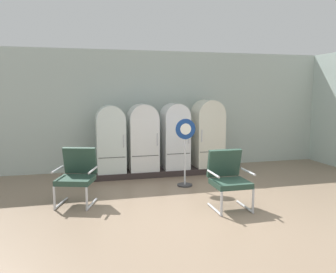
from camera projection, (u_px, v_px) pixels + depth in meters
The scene contains 10 objects.
ground at pixel (203, 218), 5.40m from camera, with size 12.00×10.00×0.05m, color #856E59.
back_wall at pixel (155, 110), 8.72m from camera, with size 11.76×0.12×2.98m.
display_plinth at pixel (160, 170), 8.30m from camera, with size 3.73×0.95×0.13m, color #312726.
refrigerator_0 at pixel (111, 137), 7.77m from camera, with size 0.64×0.64×1.52m.
refrigerator_1 at pixel (143, 135), 7.96m from camera, with size 0.67×0.66×1.55m.
refrigerator_2 at pixel (175, 134), 8.15m from camera, with size 0.60×0.66×1.56m.
refrigerator_3 at pixel (208, 131), 8.37m from camera, with size 0.67×0.70×1.63m.
armchair_left at pixel (77, 173), 5.99m from camera, with size 0.78×0.81×0.98m.
armchair_right at pixel (228, 176), 5.77m from camera, with size 0.66×0.66×0.98m.
sign_stand at pixel (185, 155), 7.07m from camera, with size 0.42×0.32×1.42m.
Camera 1 is at (-1.82, -4.89, 1.98)m, focal length 36.42 mm.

